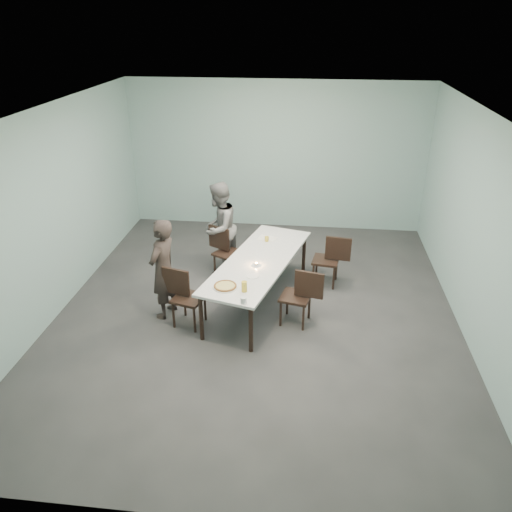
# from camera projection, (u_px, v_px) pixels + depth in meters

# --- Properties ---
(ground) EXTENTS (7.00, 7.00, 0.00)m
(ground) POSITION_uv_depth(u_px,v_px,m) (257.00, 312.00, 7.65)
(ground) COLOR #333335
(ground) RESTS_ON ground
(room_shell) EXTENTS (6.02, 7.02, 3.01)m
(room_shell) POSITION_uv_depth(u_px,v_px,m) (257.00, 186.00, 6.75)
(room_shell) COLOR #8EB3B3
(room_shell) RESTS_ON ground
(table) EXTENTS (1.55, 2.74, 0.75)m
(table) POSITION_uv_depth(u_px,v_px,m) (258.00, 263.00, 7.61)
(table) COLOR white
(table) RESTS_ON ground
(chair_near_left) EXTENTS (0.65, 0.51, 0.87)m
(chair_near_left) POSITION_uv_depth(u_px,v_px,m) (183.00, 293.00, 7.18)
(chair_near_left) COLOR black
(chair_near_left) RESTS_ON ground
(chair_far_left) EXTENTS (0.65, 0.57, 0.87)m
(chair_far_left) POSITION_uv_depth(u_px,v_px,m) (224.00, 248.00, 8.54)
(chair_far_left) COLOR black
(chair_far_left) RESTS_ON ground
(chair_near_right) EXTENTS (0.65, 0.51, 0.87)m
(chair_near_right) POSITION_uv_depth(u_px,v_px,m) (301.00, 294.00, 7.17)
(chair_near_right) COLOR black
(chair_near_right) RESTS_ON ground
(chair_far_right) EXTENTS (0.64, 0.48, 0.87)m
(chair_far_right) POSITION_uv_depth(u_px,v_px,m) (331.00, 257.00, 8.23)
(chair_far_right) COLOR black
(chair_far_right) RESTS_ON ground
(diner_near) EXTENTS (0.51, 0.64, 1.54)m
(diner_near) POSITION_uv_depth(u_px,v_px,m) (163.00, 269.00, 7.27)
(diner_near) COLOR black
(diner_near) RESTS_ON ground
(diner_far) EXTENTS (0.79, 0.91, 1.60)m
(diner_far) POSITION_uv_depth(u_px,v_px,m) (219.00, 228.00, 8.58)
(diner_far) COLOR slate
(diner_far) RESTS_ON ground
(pizza) EXTENTS (0.34, 0.34, 0.04)m
(pizza) POSITION_uv_depth(u_px,v_px,m) (225.00, 286.00, 6.83)
(pizza) COLOR white
(pizza) RESTS_ON table
(side_plate) EXTENTS (0.18, 0.18, 0.01)m
(side_plate) POSITION_uv_depth(u_px,v_px,m) (253.00, 276.00, 7.11)
(side_plate) COLOR white
(side_plate) RESTS_ON table
(beer_glass) EXTENTS (0.08, 0.08, 0.15)m
(beer_glass) POSITION_uv_depth(u_px,v_px,m) (244.00, 287.00, 6.70)
(beer_glass) COLOR gold
(beer_glass) RESTS_ON table
(water_tumbler) EXTENTS (0.08, 0.08, 0.09)m
(water_tumbler) POSITION_uv_depth(u_px,v_px,m) (244.00, 300.00, 6.44)
(water_tumbler) COLOR silver
(water_tumbler) RESTS_ON table
(tealight) EXTENTS (0.06, 0.06, 0.05)m
(tealight) POSITION_uv_depth(u_px,v_px,m) (256.00, 264.00, 7.41)
(tealight) COLOR silver
(tealight) RESTS_ON table
(amber_tumbler) EXTENTS (0.07, 0.07, 0.08)m
(amber_tumbler) POSITION_uv_depth(u_px,v_px,m) (267.00, 239.00, 8.19)
(amber_tumbler) COLOR gold
(amber_tumbler) RESTS_ON table
(menu) EXTENTS (0.35, 0.29, 0.01)m
(menu) POSITION_uv_depth(u_px,v_px,m) (267.00, 238.00, 8.30)
(menu) COLOR silver
(menu) RESTS_ON table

